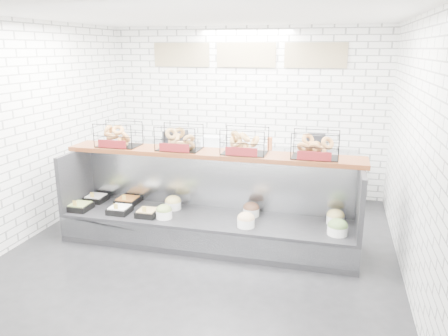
# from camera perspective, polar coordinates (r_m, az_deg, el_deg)

# --- Properties ---
(ground) EXTENTS (5.50, 5.50, 0.00)m
(ground) POSITION_cam_1_polar(r_m,az_deg,el_deg) (5.89, -3.01, -11.00)
(ground) COLOR black
(ground) RESTS_ON ground
(room_shell) EXTENTS (5.02, 5.51, 3.01)m
(room_shell) POSITION_cam_1_polar(r_m,az_deg,el_deg) (5.88, -1.49, 9.95)
(room_shell) COLOR white
(room_shell) RESTS_ON ground
(display_case) EXTENTS (4.00, 0.90, 1.20)m
(display_case) POSITION_cam_1_polar(r_m,az_deg,el_deg) (6.06, -2.11, -6.84)
(display_case) COLOR black
(display_case) RESTS_ON ground
(bagel_shelf) EXTENTS (4.10, 0.50, 0.40)m
(bagel_shelf) POSITION_cam_1_polar(r_m,az_deg,el_deg) (5.90, -1.71, 3.27)
(bagel_shelf) COLOR #4E2310
(bagel_shelf) RESTS_ON display_case
(prep_counter) EXTENTS (4.00, 0.60, 1.20)m
(prep_counter) POSITION_cam_1_polar(r_m,az_deg,el_deg) (7.92, 2.23, -0.35)
(prep_counter) COLOR #93969B
(prep_counter) RESTS_ON ground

